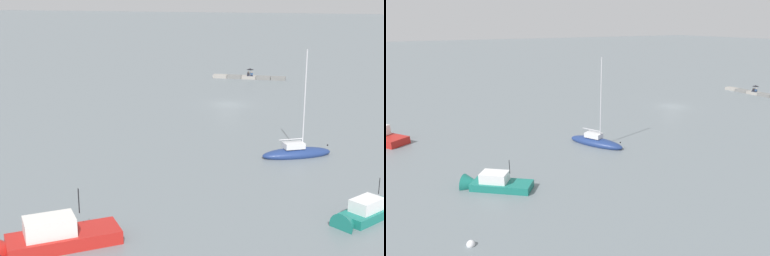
# 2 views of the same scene
# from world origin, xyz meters

# --- Properties ---
(ground_plane) EXTENTS (500.00, 500.00, 0.00)m
(ground_plane) POSITION_xyz_m (0.00, 0.00, 0.00)
(ground_plane) COLOR slate
(seawall_pier) EXTENTS (12.12, 1.50, 0.53)m
(seawall_pier) POSITION_xyz_m (0.00, -21.09, 0.27)
(seawall_pier) COLOR slate
(seawall_pier) RESTS_ON ground_plane
(person_seated_blue_left) EXTENTS (0.48, 0.66, 0.73)m
(person_seated_blue_left) POSITION_xyz_m (-0.46, -20.88, 0.78)
(person_seated_blue_left) COLOR #1E2333
(person_seated_blue_left) RESTS_ON seawall_pier
(person_seated_dark_right) EXTENTS (0.48, 0.66, 0.73)m
(person_seated_dark_right) POSITION_xyz_m (0.10, -20.96, 0.78)
(person_seated_dark_right) COLOR #1E2333
(person_seated_dark_right) RESTS_ON seawall_pier
(umbrella_open_black) EXTENTS (1.21, 1.21, 1.27)m
(umbrella_open_black) POSITION_xyz_m (-0.17, -21.12, 1.64)
(umbrella_open_black) COLOR black
(umbrella_open_black) RESTS_ON seawall_pier
(sailboat_navy_mid) EXTENTS (6.79, 4.70, 10.08)m
(sailboat_navy_mid) POSITION_xyz_m (-9.75, 20.85, 0.34)
(sailboat_navy_mid) COLOR navy
(sailboat_navy_mid) RESTS_ON ground_plane
(motorboat_teal_mid) EXTENTS (4.99, 5.72, 3.28)m
(motorboat_teal_mid) POSITION_xyz_m (-14.69, 34.23, 0.35)
(motorboat_teal_mid) COLOR #197266
(motorboat_teal_mid) RESTS_ON ground_plane
(mooring_buoy_near) EXTENTS (0.53, 0.53, 0.53)m
(mooring_buoy_near) POSITION_xyz_m (-21.81, 37.49, 0.09)
(mooring_buoy_near) COLOR white
(mooring_buoy_near) RESTS_ON ground_plane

